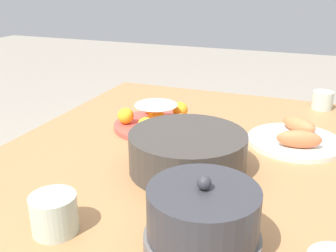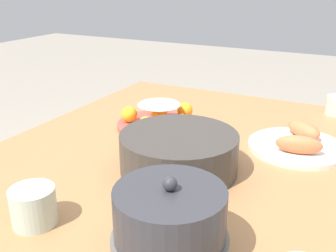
{
  "view_description": "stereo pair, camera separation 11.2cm",
  "coord_description": "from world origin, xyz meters",
  "px_view_note": "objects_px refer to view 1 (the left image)",
  "views": [
    {
      "loc": [
        0.91,
        0.31,
        1.22
      ],
      "look_at": [
        -0.07,
        -0.07,
        0.81
      ],
      "focal_mm": 42.0,
      "sensor_mm": 36.0,
      "label": 1
    },
    {
      "loc": [
        0.86,
        0.42,
        1.22
      ],
      "look_at": [
        -0.07,
        -0.07,
        0.81
      ],
      "focal_mm": 42.0,
      "sensor_mm": 36.0,
      "label": 2
    }
  ],
  "objects_px": {
    "dining_table": "(181,186)",
    "cup_near": "(54,214)",
    "cup_far": "(322,100)",
    "seafood_platter": "(296,138)",
    "cake_plate": "(156,119)",
    "warming_pot": "(203,223)",
    "serving_bowl": "(187,150)"
  },
  "relations": [
    {
      "from": "seafood_platter",
      "to": "cup_near",
      "type": "relative_size",
      "value": 3.05
    },
    {
      "from": "serving_bowl",
      "to": "seafood_platter",
      "type": "bearing_deg",
      "value": 138.06
    },
    {
      "from": "cake_plate",
      "to": "seafood_platter",
      "type": "relative_size",
      "value": 1.0
    },
    {
      "from": "dining_table",
      "to": "serving_bowl",
      "type": "xyz_separation_m",
      "value": [
        0.09,
        0.05,
        0.16
      ]
    },
    {
      "from": "cup_near",
      "to": "serving_bowl",
      "type": "bearing_deg",
      "value": 155.29
    },
    {
      "from": "dining_table",
      "to": "cup_near",
      "type": "xyz_separation_m",
      "value": [
        0.41,
        -0.1,
        0.14
      ]
    },
    {
      "from": "dining_table",
      "to": "serving_bowl",
      "type": "bearing_deg",
      "value": 26.86
    },
    {
      "from": "cake_plate",
      "to": "seafood_platter",
      "type": "bearing_deg",
      "value": 94.08
    },
    {
      "from": "dining_table",
      "to": "warming_pot",
      "type": "bearing_deg",
      "value": 24.04
    },
    {
      "from": "cup_near",
      "to": "warming_pot",
      "type": "height_order",
      "value": "warming_pot"
    },
    {
      "from": "serving_bowl",
      "to": "seafood_platter",
      "type": "relative_size",
      "value": 1.08
    },
    {
      "from": "cup_far",
      "to": "seafood_platter",
      "type": "bearing_deg",
      "value": -9.76
    },
    {
      "from": "cup_near",
      "to": "cup_far",
      "type": "bearing_deg",
      "value": 154.68
    },
    {
      "from": "cake_plate",
      "to": "seafood_platter",
      "type": "distance_m",
      "value": 0.41
    },
    {
      "from": "dining_table",
      "to": "cup_near",
      "type": "bearing_deg",
      "value": -13.73
    },
    {
      "from": "cake_plate",
      "to": "seafood_platter",
      "type": "height_order",
      "value": "cake_plate"
    },
    {
      "from": "cake_plate",
      "to": "serving_bowl",
      "type": "bearing_deg",
      "value": 37.66
    },
    {
      "from": "dining_table",
      "to": "cup_far",
      "type": "height_order",
      "value": "cup_far"
    },
    {
      "from": "cake_plate",
      "to": "serving_bowl",
      "type": "height_order",
      "value": "serving_bowl"
    },
    {
      "from": "seafood_platter",
      "to": "cup_far",
      "type": "bearing_deg",
      "value": 170.24
    },
    {
      "from": "seafood_platter",
      "to": "warming_pot",
      "type": "xyz_separation_m",
      "value": [
        0.55,
        -0.11,
        0.04
      ]
    },
    {
      "from": "dining_table",
      "to": "cup_near",
      "type": "distance_m",
      "value": 0.45
    },
    {
      "from": "dining_table",
      "to": "cake_plate",
      "type": "bearing_deg",
      "value": -136.52
    },
    {
      "from": "serving_bowl",
      "to": "cup_far",
      "type": "xyz_separation_m",
      "value": [
        -0.61,
        0.3,
        -0.02
      ]
    },
    {
      "from": "serving_bowl",
      "to": "dining_table",
      "type": "bearing_deg",
      "value": -153.14
    },
    {
      "from": "cup_near",
      "to": "warming_pot",
      "type": "bearing_deg",
      "value": 97.48
    },
    {
      "from": "serving_bowl",
      "to": "cup_near",
      "type": "distance_m",
      "value": 0.35
    },
    {
      "from": "serving_bowl",
      "to": "warming_pot",
      "type": "bearing_deg",
      "value": 23.11
    },
    {
      "from": "cake_plate",
      "to": "cup_near",
      "type": "height_order",
      "value": "cake_plate"
    },
    {
      "from": "cake_plate",
      "to": "cup_near",
      "type": "distance_m",
      "value": 0.55
    },
    {
      "from": "cake_plate",
      "to": "warming_pot",
      "type": "distance_m",
      "value": 0.6
    },
    {
      "from": "seafood_platter",
      "to": "warming_pot",
      "type": "relative_size",
      "value": 1.32
    }
  ]
}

